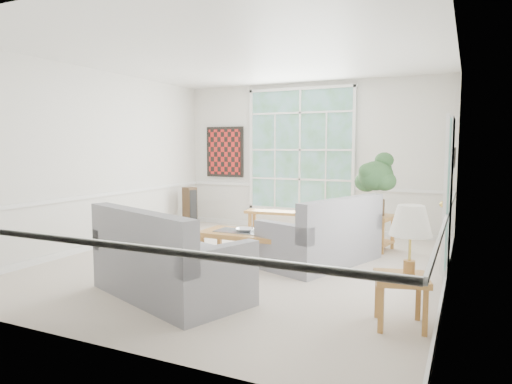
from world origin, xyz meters
TOP-DOWN VIEW (x-y plane):
  - floor at (0.00, 0.00)m, footprint 5.50×6.00m
  - ceiling at (0.00, 0.00)m, footprint 5.50×6.00m
  - wall_back at (0.00, 3.00)m, footprint 5.50×0.02m
  - wall_front at (0.00, -3.00)m, footprint 5.50×0.02m
  - wall_left at (-2.75, 0.00)m, footprint 0.02×6.00m
  - wall_right at (2.75, 0.00)m, footprint 0.02×6.00m
  - window_back at (-0.20, 2.96)m, footprint 2.30×0.08m
  - entry_door at (2.71, 0.60)m, footprint 0.08×0.90m
  - door_sidelight at (2.71, -0.03)m, footprint 0.08×0.26m
  - wall_art at (-1.95, 2.95)m, footprint 0.90×0.06m
  - wall_frame_near at (2.71, 1.75)m, footprint 0.04×0.26m
  - wall_frame_far at (2.71, 2.15)m, footprint 0.04×0.26m
  - loveseat_right at (1.00, 0.54)m, footprint 1.52×2.05m
  - loveseat_front at (-0.13, -1.63)m, footprint 2.13×1.60m
  - coffee_table at (-0.07, 0.07)m, footprint 1.25×0.69m
  - pewter_bowl at (-0.00, 0.03)m, footprint 0.40×0.40m
  - window_bench at (-0.08, 2.33)m, footprint 1.99×0.56m
  - end_table at (1.55, 1.75)m, footprint 0.69×0.69m
  - houseplant at (1.55, 1.75)m, footprint 0.70×0.70m
  - side_table at (2.40, -1.45)m, footprint 0.60×0.60m
  - table_lamp at (2.47, -1.45)m, footprint 0.53×0.53m
  - pet_bed at (-1.30, 2.02)m, footprint 0.53×0.53m
  - floor_speaker at (-2.40, 2.22)m, footprint 0.33×0.30m
  - cat at (1.12, 1.19)m, footprint 0.43×0.41m

SIDE VIEW (x-z plane):
  - floor at x=0.00m, z-range -0.01..0.00m
  - pet_bed at x=-1.30m, z-range 0.00..0.12m
  - window_bench at x=-0.08m, z-range 0.00..0.46m
  - coffee_table at x=-0.07m, z-range 0.00..0.46m
  - side_table at x=2.40m, z-range 0.00..0.50m
  - end_table at x=1.55m, z-range 0.00..0.59m
  - floor_speaker at x=-2.40m, z-range 0.00..0.86m
  - loveseat_right at x=1.00m, z-range 0.00..0.99m
  - pewter_bowl at x=0.00m, z-range 0.46..0.54m
  - loveseat_front at x=-0.13m, z-range 0.00..1.03m
  - cat at x=1.12m, z-range 0.51..0.68m
  - table_lamp at x=2.47m, z-range 0.50..1.18m
  - entry_door at x=2.71m, z-range 0.00..2.10m
  - houseplant at x=1.55m, z-range 0.59..1.65m
  - door_sidelight at x=2.71m, z-range 0.20..2.10m
  - wall_back at x=0.00m, z-range 0.00..3.00m
  - wall_front at x=0.00m, z-range 0.00..3.00m
  - wall_left at x=-2.75m, z-range 0.00..3.00m
  - wall_right at x=2.75m, z-range 0.00..3.00m
  - wall_frame_near at x=2.71m, z-range 1.39..1.71m
  - wall_frame_far at x=2.71m, z-range 1.39..1.71m
  - wall_art at x=-1.95m, z-range 1.05..2.15m
  - window_back at x=-0.20m, z-range 0.45..2.85m
  - ceiling at x=0.00m, z-range 2.99..3.01m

